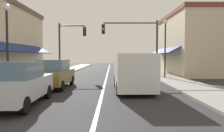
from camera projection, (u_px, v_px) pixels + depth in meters
name	position (u px, v px, depth m)	size (l,w,h in m)	color
ground_plane	(108.00, 76.00, 21.09)	(80.00, 80.00, 0.00)	#28282B
sidewalk_left	(54.00, 75.00, 21.12)	(2.60, 56.00, 0.12)	gray
sidewalk_right	(162.00, 75.00, 21.06)	(2.60, 56.00, 0.12)	gray
lane_center_stripe	(108.00, 76.00, 21.09)	(0.14, 52.00, 0.01)	silver
storefront_right_block	(190.00, 44.00, 22.89)	(5.68, 10.20, 6.62)	beige
parked_car_nearest_left	(19.00, 84.00, 8.33)	(1.85, 4.13, 1.77)	#B7BABF
parked_car_second_left	(55.00, 74.00, 12.97)	(1.84, 4.13, 1.77)	brown
van_in_lane	(133.00, 71.00, 11.99)	(2.09, 5.22, 2.12)	silver
traffic_signal_mast_arm	(138.00, 38.00, 19.67)	(5.34, 0.50, 5.37)	#333333
traffic_signal_left_corner	(70.00, 41.00, 20.95)	(2.82, 0.50, 5.29)	#333333
street_lamp_left_near	(8.00, 33.00, 11.17)	(0.36, 0.36, 4.76)	black
street_lamp_right_mid	(166.00, 40.00, 17.98)	(0.36, 0.36, 5.13)	black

